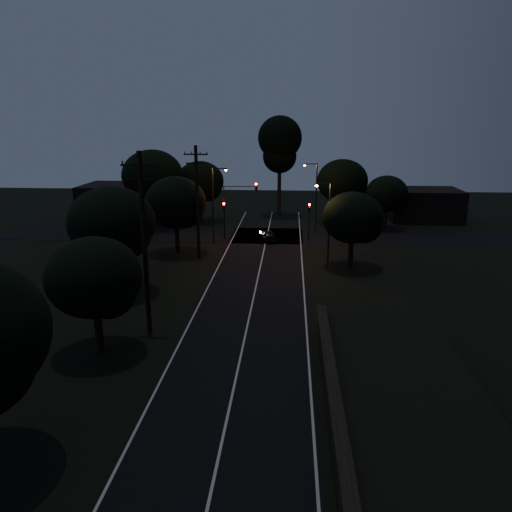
{
  "coord_description": "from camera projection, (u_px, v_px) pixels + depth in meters",
  "views": [
    {
      "loc": [
        2.62,
        -13.16,
        12.67
      ],
      "look_at": [
        0.0,
        24.0,
        2.5
      ],
      "focal_mm": 35.0,
      "sensor_mm": 36.0,
      "label": 1
    }
  ],
  "objects": [
    {
      "name": "signal_left",
      "position": [
        224.0,
        214.0,
        54.23
      ],
      "size": [
        0.28,
        0.35,
        4.1
      ],
      "color": "black",
      "rests_on": "ground"
    },
    {
      "name": "tree_left_d",
      "position": [
        178.0,
        204.0,
        48.07
      ],
      "size": [
        5.91,
        5.91,
        7.5
      ],
      "color": "black",
      "rests_on": "ground"
    },
    {
      "name": "tree_left_b",
      "position": [
        97.0,
        280.0,
        27.03
      ],
      "size": [
        5.22,
        5.22,
        6.64
      ],
      "color": "black",
      "rests_on": "ground"
    },
    {
      "name": "road_surface",
      "position": [
        261.0,
        262.0,
        46.13
      ],
      "size": [
        60.0,
        70.0,
        0.03
      ],
      "color": "black",
      "rests_on": "ground"
    },
    {
      "name": "tree_far_e",
      "position": [
        388.0,
        195.0,
        59.27
      ],
      "size": [
        5.01,
        5.01,
        6.36
      ],
      "color": "black",
      "rests_on": "ground"
    },
    {
      "name": "streetlight_c",
      "position": [
        327.0,
        219.0,
        43.51
      ],
      "size": [
        1.46,
        0.26,
        7.5
      ],
      "color": "black",
      "rests_on": "ground"
    },
    {
      "name": "tree_left_c",
      "position": [
        114.0,
        225.0,
        36.55
      ],
      "size": [
        6.4,
        6.4,
        8.09
      ],
      "color": "black",
      "rests_on": "ground"
    },
    {
      "name": "building_right",
      "position": [
        424.0,
        204.0,
        65.3
      ],
      "size": [
        9.0,
        7.0,
        4.0
      ],
      "primitive_type": "cube",
      "color": "black",
      "rests_on": "ground"
    },
    {
      "name": "tree_far_w",
      "position": [
        154.0,
        177.0,
        59.64
      ],
      "size": [
        7.32,
        7.32,
        9.34
      ],
      "color": "black",
      "rests_on": "ground"
    },
    {
      "name": "utility_pole_mid",
      "position": [
        144.0,
        241.0,
        29.51
      ],
      "size": [
        2.2,
        0.3,
        11.0
      ],
      "color": "black",
      "rests_on": "ground"
    },
    {
      "name": "tree_far_ne",
      "position": [
        344.0,
        182.0,
        62.18
      ],
      "size": [
        6.35,
        6.35,
        8.03
      ],
      "color": "black",
      "rests_on": "ground"
    },
    {
      "name": "signal_mast",
      "position": [
        239.0,
        200.0,
        53.72
      ],
      "size": [
        3.7,
        0.35,
        6.25
      ],
      "color": "black",
      "rests_on": "ground"
    },
    {
      "name": "tree_far_nw",
      "position": [
        202.0,
        183.0,
        63.46
      ],
      "size": [
        6.07,
        6.07,
        7.69
      ],
      "color": "black",
      "rests_on": "ground"
    },
    {
      "name": "streetlight_b",
      "position": [
        315.0,
        193.0,
        56.94
      ],
      "size": [
        1.66,
        0.26,
        8.0
      ],
      "color": "black",
      "rests_on": "ground"
    },
    {
      "name": "tall_pine",
      "position": [
        280.0,
        144.0,
        66.52
      ],
      "size": [
        5.86,
        5.86,
        13.31
      ],
      "color": "black",
      "rests_on": "ground"
    },
    {
      "name": "utility_pole_far",
      "position": [
        197.0,
        201.0,
        45.94
      ],
      "size": [
        2.2,
        0.3,
        10.5
      ],
      "color": "black",
      "rests_on": "ground"
    },
    {
      "name": "streetlight_a",
      "position": [
        215.0,
        200.0,
        51.89
      ],
      "size": [
        1.66,
        0.26,
        8.0
      ],
      "color": "black",
      "rests_on": "ground"
    },
    {
      "name": "signal_right",
      "position": [
        309.0,
        215.0,
        53.6
      ],
      "size": [
        0.28,
        0.35,
        4.1
      ],
      "color": "black",
      "rests_on": "ground"
    },
    {
      "name": "tree_right_a",
      "position": [
        355.0,
        219.0,
        43.24
      ],
      "size": [
        5.3,
        5.3,
        6.74
      ],
      "color": "black",
      "rests_on": "ground"
    },
    {
      "name": "building_left",
      "position": [
        122.0,
        201.0,
        67.0
      ],
      "size": [
        10.0,
        8.0,
        4.4
      ],
      "primitive_type": "cube",
      "color": "black",
      "rests_on": "ground"
    },
    {
      "name": "retaining_wall",
      "position": [
        425.0,
        458.0,
        18.38
      ],
      "size": [
        6.93,
        26.0,
        1.6
      ],
      "color": "black",
      "rests_on": "ground"
    },
    {
      "name": "car",
      "position": [
        268.0,
        235.0,
        54.05
      ],
      "size": [
        2.13,
        3.73,
        1.2
      ],
      "primitive_type": "imported",
      "rotation": [
        0.0,
        0.0,
        3.35
      ],
      "color": "black",
      "rests_on": "ground"
    }
  ]
}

